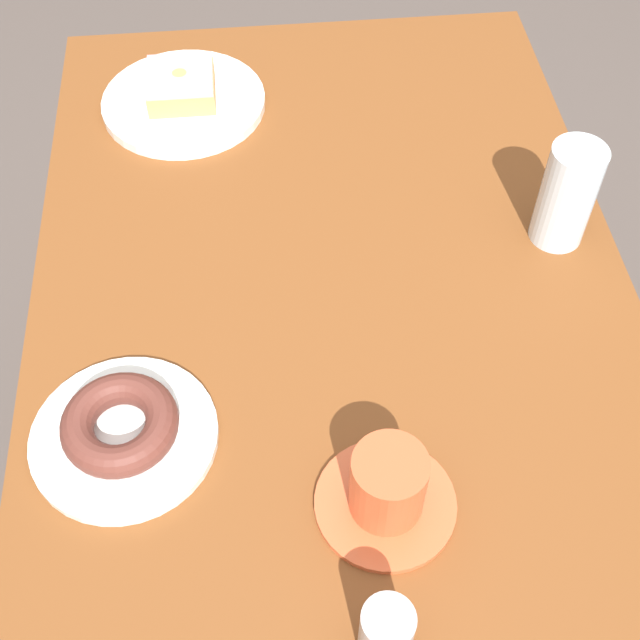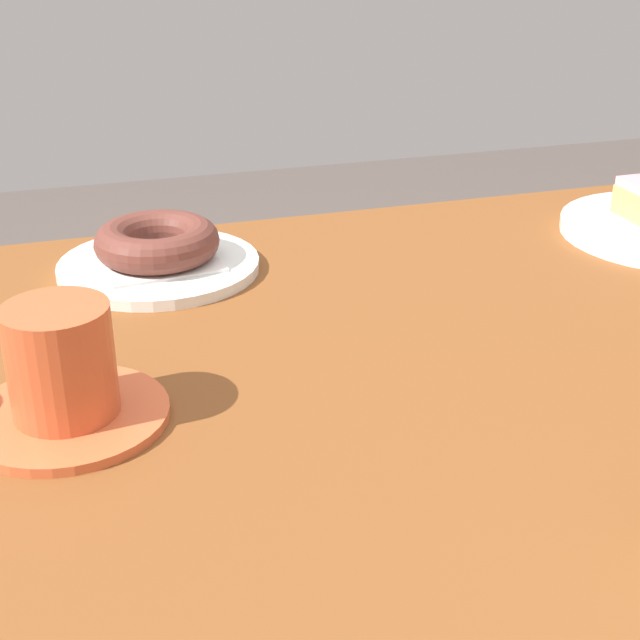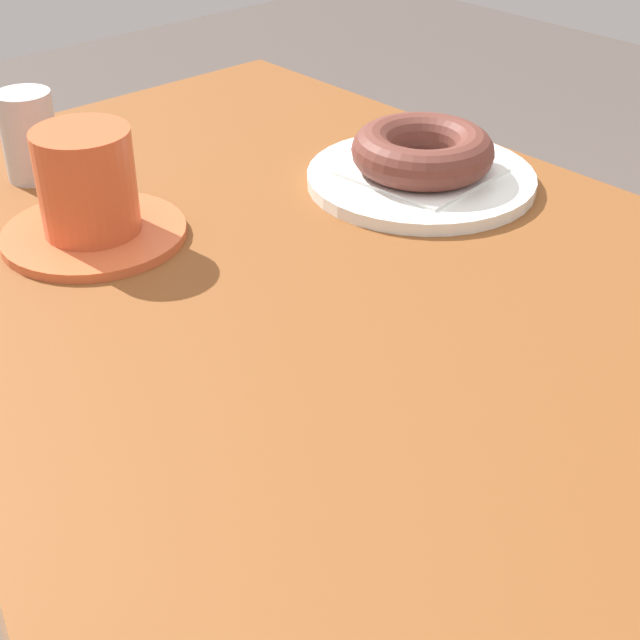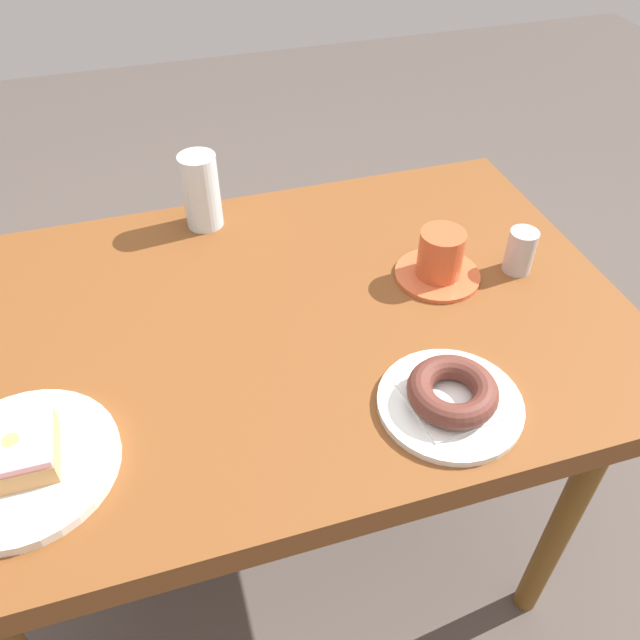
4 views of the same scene
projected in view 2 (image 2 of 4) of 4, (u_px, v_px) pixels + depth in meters
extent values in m
cube|color=brown|center=(426.00, 377.00, 0.72)|extent=(1.08, 0.70, 0.05)
cylinder|color=white|center=(159.00, 266.00, 0.86)|extent=(0.19, 0.19, 0.01)
cube|color=white|center=(159.00, 259.00, 0.86)|extent=(0.12, 0.12, 0.00)
torus|color=brown|center=(157.00, 241.00, 0.85)|extent=(0.12, 0.12, 0.03)
cylinder|color=#D15C33|center=(68.00, 416.00, 0.62)|extent=(0.14, 0.14, 0.01)
cylinder|color=#CA542D|center=(61.00, 361.00, 0.60)|extent=(0.07, 0.07, 0.08)
cylinder|color=black|center=(54.00, 313.00, 0.59)|extent=(0.06, 0.06, 0.00)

